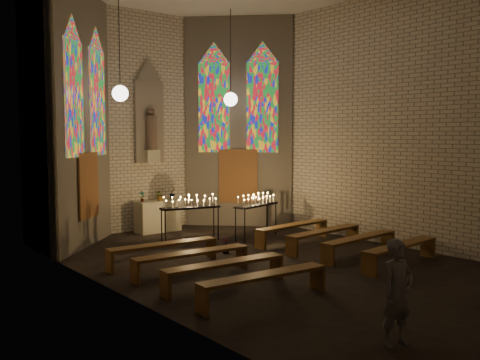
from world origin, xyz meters
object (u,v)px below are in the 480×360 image
(visitor, at_px, (398,293))
(votive_stand_left, at_px, (190,204))
(aisle_flower_pot, at_px, (225,246))
(altar, at_px, (158,216))
(votive_stand_right, at_px, (256,202))

(visitor, bearing_deg, votive_stand_left, 82.97)
(aisle_flower_pot, height_order, visitor, visitor)
(altar, bearing_deg, visitor, -101.08)
(altar, xyz_separation_m, aisle_flower_pot, (-0.23, -3.86, -0.31))
(aisle_flower_pot, xyz_separation_m, votive_stand_right, (1.93, 1.01, 0.90))
(altar, bearing_deg, aisle_flower_pot, -93.46)
(votive_stand_right, height_order, visitor, visitor)
(aisle_flower_pot, distance_m, votive_stand_right, 2.36)
(aisle_flower_pot, xyz_separation_m, votive_stand_left, (0.13, 1.84, 0.89))
(votive_stand_left, height_order, visitor, visitor)
(votive_stand_right, bearing_deg, aisle_flower_pot, -166.93)
(altar, distance_m, visitor, 10.50)
(votive_stand_left, xyz_separation_m, visitor, (-1.92, -8.29, -0.30))
(altar, bearing_deg, votive_stand_left, -92.89)
(aisle_flower_pot, height_order, votive_stand_left, votive_stand_left)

